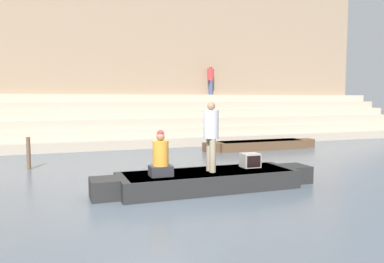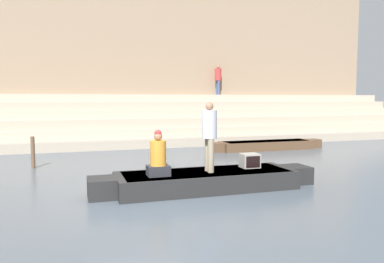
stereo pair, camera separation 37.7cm
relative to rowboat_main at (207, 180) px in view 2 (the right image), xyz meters
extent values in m
plane|color=#4C5660|center=(-1.59, -0.04, -0.24)|extent=(120.00, 120.00, 0.00)
cube|color=tan|center=(-1.59, 10.26, -0.03)|extent=(36.00, 4.59, 0.42)
cube|color=#B2A28D|center=(-1.59, 10.65, 0.39)|extent=(36.00, 3.83, 0.42)
cube|color=tan|center=(-1.59, 11.03, 0.80)|extent=(36.00, 3.06, 0.42)
cube|color=#B2A28D|center=(-1.59, 11.41, 1.22)|extent=(36.00, 2.30, 0.42)
cube|color=tan|center=(-1.59, 11.80, 1.64)|extent=(36.00, 1.53, 0.42)
cube|color=#B2A28D|center=(-1.59, 12.18, 2.06)|extent=(36.00, 0.77, 0.42)
cube|color=#937A60|center=(-1.59, 13.16, 4.42)|extent=(34.20, 1.20, 9.32)
cube|color=brown|center=(-1.59, 12.54, 0.06)|extent=(34.20, 0.12, 0.60)
cube|color=black|center=(0.00, 0.00, -0.02)|extent=(4.48, 1.41, 0.45)
cube|color=beige|center=(0.00, 0.00, 0.19)|extent=(4.12, 1.31, 0.05)
cube|color=black|center=(2.55, 0.00, -0.02)|extent=(0.63, 0.78, 0.45)
cube|color=black|center=(-2.55, 0.00, -0.02)|extent=(0.63, 0.78, 0.45)
cylinder|color=olive|center=(-0.67, 0.80, 0.11)|extent=(2.68, 0.04, 0.04)
cylinder|color=gray|center=(0.05, 0.06, 0.63)|extent=(0.16, 0.16, 0.83)
cylinder|color=gray|center=(0.05, -0.14, 0.63)|extent=(0.16, 0.16, 0.83)
cylinder|color=#B2B2BC|center=(0.05, -0.04, 1.39)|extent=(0.37, 0.37, 0.69)
sphere|color=#8C664C|center=(0.05, -0.04, 1.83)|extent=(0.20, 0.20, 0.20)
cube|color=#28282D|center=(-1.26, -0.13, 0.33)|extent=(0.52, 0.41, 0.24)
cylinder|color=orange|center=(-1.26, -0.13, 0.75)|extent=(0.37, 0.37, 0.59)
sphere|color=#8C664C|center=(-1.26, -0.13, 1.14)|extent=(0.20, 0.20, 0.20)
sphere|color=red|center=(-1.26, -0.13, 1.21)|extent=(0.17, 0.17, 0.17)
cube|color=#9E998E|center=(1.26, 0.16, 0.40)|extent=(0.47, 0.38, 0.37)
cube|color=black|center=(1.26, -0.03, 0.40)|extent=(0.39, 0.02, 0.29)
cube|color=brown|center=(5.06, 6.10, -0.05)|extent=(4.25, 1.02, 0.39)
cube|color=tan|center=(5.06, 6.10, 0.12)|extent=(3.91, 0.92, 0.05)
cube|color=brown|center=(7.48, 6.10, -0.05)|extent=(0.59, 0.56, 0.39)
cube|color=brown|center=(2.64, 6.10, -0.05)|extent=(0.59, 0.56, 0.39)
cylinder|color=brown|center=(-4.40, 4.43, 0.28)|extent=(0.12, 0.12, 1.04)
cylinder|color=#3D4C75|center=(5.14, 12.28, 2.69)|extent=(0.16, 0.16, 0.84)
cylinder|color=#3D4C75|center=(5.14, 12.07, 2.69)|extent=(0.16, 0.16, 0.84)
cylinder|color=#B23333|center=(5.14, 12.18, 3.45)|extent=(0.38, 0.38, 0.70)
sphere|color=#8C664C|center=(5.14, 12.18, 3.90)|extent=(0.20, 0.20, 0.20)
camera|label=1|loc=(-3.50, -8.50, 2.01)|focal=35.00mm
camera|label=2|loc=(-3.15, -8.63, 2.01)|focal=35.00mm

